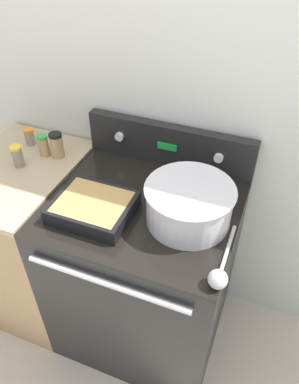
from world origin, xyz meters
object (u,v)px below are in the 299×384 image
(spice_jar_black_cap, at_px, (57,145))
(mixing_bowl, at_px, (189,203))
(ladle, at_px, (219,275))
(spice_jar_green_cap, at_px, (43,145))
(casserole_dish, at_px, (93,207))
(spice_jar_yellow_cap, at_px, (18,156))
(spice_jar_orange_cap, at_px, (30,137))

(spice_jar_black_cap, bearing_deg, mixing_bowl, -14.21)
(ladle, relative_size, spice_jar_green_cap, 3.02)
(casserole_dish, xyz_separation_m, spice_jar_yellow_cap, (-0.46, 0.15, 0.03))
(spice_jar_black_cap, xyz_separation_m, spice_jar_green_cap, (-0.07, -0.01, -0.01))
(mixing_bowl, bearing_deg, spice_jar_green_cap, 167.84)
(casserole_dish, relative_size, ladle, 0.97)
(ladle, distance_m, spice_jar_orange_cap, 1.15)
(casserole_dish, height_order, spice_jar_orange_cap, spice_jar_orange_cap)
(mixing_bowl, bearing_deg, spice_jar_orange_cap, 166.13)
(ladle, xyz_separation_m, spice_jar_yellow_cap, (-1.00, 0.28, 0.04))
(spice_jar_orange_cap, bearing_deg, casserole_dish, -31.71)
(spice_jar_green_cap, xyz_separation_m, spice_jar_orange_cap, (-0.12, 0.05, -0.01))
(ladle, height_order, spice_jar_black_cap, spice_jar_black_cap)
(mixing_bowl, relative_size, ladle, 1.09)
(casserole_dish, bearing_deg, spice_jar_yellow_cap, 162.00)
(mixing_bowl, distance_m, casserole_dish, 0.38)
(ladle, relative_size, spice_jar_black_cap, 2.57)
(spice_jar_black_cap, relative_size, spice_jar_yellow_cap, 1.18)
(spice_jar_black_cap, height_order, spice_jar_yellow_cap, spice_jar_black_cap)
(ladle, distance_m, spice_jar_black_cap, 0.97)
(ladle, height_order, spice_jar_orange_cap, spice_jar_orange_cap)
(ladle, relative_size, spice_jar_yellow_cap, 3.03)
(mixing_bowl, xyz_separation_m, spice_jar_green_cap, (-0.76, 0.16, -0.02))
(spice_jar_black_cap, distance_m, spice_jar_green_cap, 0.07)
(casserole_dish, xyz_separation_m, spice_jar_orange_cap, (-0.52, 0.32, 0.02))
(mixing_bowl, distance_m, spice_jar_orange_cap, 0.90)
(spice_jar_green_cap, distance_m, spice_jar_orange_cap, 0.13)
(spice_jar_black_cap, bearing_deg, casserole_dish, -39.88)
(casserole_dish, height_order, spice_jar_green_cap, spice_jar_green_cap)
(casserole_dish, bearing_deg, spice_jar_green_cap, 146.32)
(casserole_dish, relative_size, spice_jar_green_cap, 2.91)
(spice_jar_green_cap, bearing_deg, casserole_dish, -33.68)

